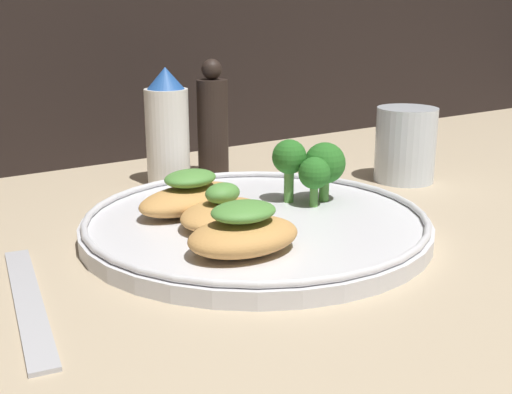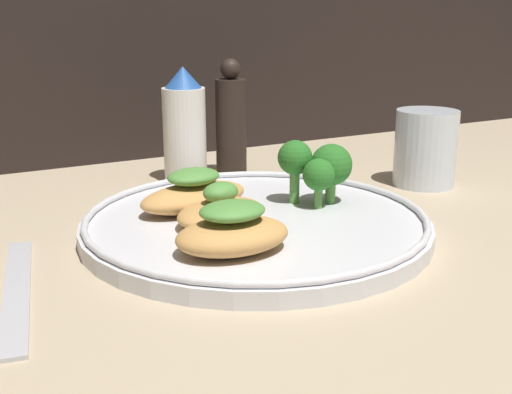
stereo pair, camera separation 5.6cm
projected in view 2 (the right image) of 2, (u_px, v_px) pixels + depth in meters
ground_plane at (256, 239)px, 57.40cm from camera, size 180.00×180.00×1.00cm
plate at (256, 223)px, 56.97cm from camera, size 30.85×30.85×2.00cm
grilled_meat_front at (233, 232)px, 48.71cm from camera, size 9.25×6.65×3.98cm
grilled_meat_middle at (219, 209)px, 55.28cm from camera, size 10.13×8.83×3.76cm
grilled_meat_back at (194, 194)px, 58.89cm from camera, size 11.58×7.33×3.91cm
broccoli_bunch at (318, 166)px, 60.05cm from camera, size 6.66×5.78×6.09cm
sauce_bottle at (184, 128)px, 72.63cm from camera, size 4.87×4.87×13.19cm
pepper_grinder at (231, 124)px, 75.31cm from camera, size 3.62×3.62×13.83cm
drinking_glass at (425, 148)px, 71.88cm from camera, size 6.91×6.91×8.53cm
fork at (17, 288)px, 45.29cm from camera, size 5.22×19.70×0.60cm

